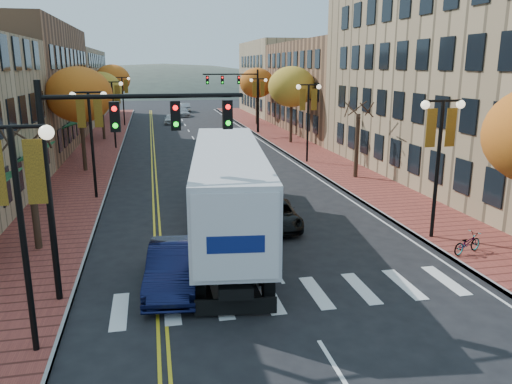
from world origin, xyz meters
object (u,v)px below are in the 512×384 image
navy_sedan (173,267)px  black_suv (276,215)px  bicycle (467,243)px  semi_truck (228,182)px

navy_sedan → black_suv: bearing=55.7°
navy_sedan → bicycle: bearing=9.5°
navy_sedan → semi_truck: bearing=69.6°
semi_truck → navy_sedan: 6.07m
semi_truck → bicycle: size_ratio=10.75×
black_suv → bicycle: (6.52, -5.22, -0.04)m
black_suv → bicycle: bearing=-34.9°
black_suv → bicycle: black_suv is taller
semi_truck → bicycle: semi_truck is taller
navy_sedan → black_suv: navy_sedan is taller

